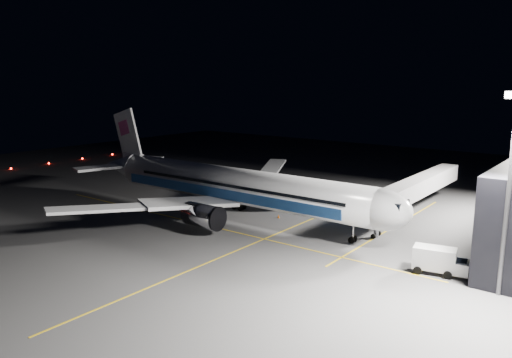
{
  "coord_description": "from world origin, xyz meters",
  "views": [
    {
      "loc": [
        49.32,
        -59.32,
        21.73
      ],
      "look_at": [
        1.46,
        3.3,
        6.0
      ],
      "focal_mm": 35.0,
      "sensor_mm": 36.0,
      "label": 1
    }
  ],
  "objects_px": {
    "service_truck": "(440,260)",
    "safety_cone_c": "(293,202)",
    "jet_bridge": "(413,189)",
    "safety_cone_a": "(278,216)",
    "floodlight_mast_south": "(510,177)",
    "safety_cone_b": "(234,204)",
    "airliner": "(231,185)",
    "baggage_tug": "(258,186)"
  },
  "relations": [
    {
      "from": "baggage_tug",
      "to": "safety_cone_b",
      "type": "height_order",
      "value": "baggage_tug"
    },
    {
      "from": "jet_bridge",
      "to": "baggage_tug",
      "type": "distance_m",
      "value": 31.92
    },
    {
      "from": "airliner",
      "to": "baggage_tug",
      "type": "distance_m",
      "value": 20.89
    },
    {
      "from": "airliner",
      "to": "floodlight_mast_south",
      "type": "distance_m",
      "value": 42.13
    },
    {
      "from": "airliner",
      "to": "safety_cone_b",
      "type": "distance_m",
      "value": 8.66
    },
    {
      "from": "safety_cone_a",
      "to": "safety_cone_b",
      "type": "xyz_separation_m",
      "value": [
        -10.71,
        1.79,
        -0.03
      ]
    },
    {
      "from": "airliner",
      "to": "safety_cone_b",
      "type": "height_order",
      "value": "airliner"
    },
    {
      "from": "airliner",
      "to": "safety_cone_b",
      "type": "bearing_deg",
      "value": 125.88
    },
    {
      "from": "floodlight_mast_south",
      "to": "airliner",
      "type": "bearing_deg",
      "value": 171.67
    },
    {
      "from": "safety_cone_c",
      "to": "jet_bridge",
      "type": "bearing_deg",
      "value": 12.76
    },
    {
      "from": "jet_bridge",
      "to": "service_truck",
      "type": "distance_m",
      "value": 25.03
    },
    {
      "from": "service_truck",
      "to": "airliner",
      "type": "bearing_deg",
      "value": 161.67
    },
    {
      "from": "safety_cone_b",
      "to": "safety_cone_a",
      "type": "bearing_deg",
      "value": -9.49
    },
    {
      "from": "safety_cone_b",
      "to": "baggage_tug",
      "type": "bearing_deg",
      "value": 109.18
    },
    {
      "from": "safety_cone_a",
      "to": "safety_cone_c",
      "type": "distance_m",
      "value": 10.15
    },
    {
      "from": "floodlight_mast_south",
      "to": "jet_bridge",
      "type": "bearing_deg",
      "value": 126.79
    },
    {
      "from": "jet_bridge",
      "to": "safety_cone_b",
      "type": "xyz_separation_m",
      "value": [
        -27.26,
        -12.26,
        -4.32
      ]
    },
    {
      "from": "safety_cone_a",
      "to": "airliner",
      "type": "bearing_deg",
      "value": -148.5
    },
    {
      "from": "airliner",
      "to": "jet_bridge",
      "type": "xyz_separation_m",
      "value": [
        23.08,
        18.06,
        -0.58
      ]
    },
    {
      "from": "safety_cone_c",
      "to": "safety_cone_a",
      "type": "bearing_deg",
      "value": -69.5
    },
    {
      "from": "floodlight_mast_south",
      "to": "safety_cone_b",
      "type": "xyz_separation_m",
      "value": [
        -45.26,
        11.8,
        -12.11
      ]
    },
    {
      "from": "service_truck",
      "to": "safety_cone_b",
      "type": "bearing_deg",
      "value": 154.08
    },
    {
      "from": "airliner",
      "to": "service_truck",
      "type": "distance_m",
      "value": 34.81
    },
    {
      "from": "jet_bridge",
      "to": "safety_cone_c",
      "type": "relative_size",
      "value": 60.12
    },
    {
      "from": "jet_bridge",
      "to": "safety_cone_a",
      "type": "distance_m",
      "value": 22.13
    },
    {
      "from": "floodlight_mast_south",
      "to": "safety_cone_a",
      "type": "xyz_separation_m",
      "value": [
        -34.55,
        10.01,
        -12.08
      ]
    },
    {
      "from": "service_truck",
      "to": "safety_cone_a",
      "type": "height_order",
      "value": "service_truck"
    },
    {
      "from": "floodlight_mast_south",
      "to": "service_truck",
      "type": "bearing_deg",
      "value": 163.85
    },
    {
      "from": "baggage_tug",
      "to": "airliner",
      "type": "bearing_deg",
      "value": -63.48
    },
    {
      "from": "service_truck",
      "to": "baggage_tug",
      "type": "distance_m",
      "value": 48.6
    },
    {
      "from": "service_truck",
      "to": "safety_cone_c",
      "type": "distance_m",
      "value": 36.03
    },
    {
      "from": "safety_cone_a",
      "to": "safety_cone_b",
      "type": "height_order",
      "value": "safety_cone_a"
    },
    {
      "from": "safety_cone_b",
      "to": "safety_cone_c",
      "type": "height_order",
      "value": "safety_cone_c"
    },
    {
      "from": "baggage_tug",
      "to": "safety_cone_b",
      "type": "bearing_deg",
      "value": -69.24
    },
    {
      "from": "service_truck",
      "to": "safety_cone_b",
      "type": "relative_size",
      "value": 11.85
    },
    {
      "from": "jet_bridge",
      "to": "baggage_tug",
      "type": "height_order",
      "value": "jet_bridge"
    },
    {
      "from": "airliner",
      "to": "jet_bridge",
      "type": "bearing_deg",
      "value": 38.04
    },
    {
      "from": "safety_cone_b",
      "to": "safety_cone_c",
      "type": "relative_size",
      "value": 0.93
    },
    {
      "from": "jet_bridge",
      "to": "floodlight_mast_south",
      "type": "xyz_separation_m",
      "value": [
        18.0,
        -24.07,
        7.79
      ]
    },
    {
      "from": "floodlight_mast_south",
      "to": "service_truck",
      "type": "relative_size",
      "value": 3.28
    },
    {
      "from": "safety_cone_a",
      "to": "safety_cone_c",
      "type": "bearing_deg",
      "value": 110.5
    },
    {
      "from": "airliner",
      "to": "safety_cone_b",
      "type": "xyz_separation_m",
      "value": [
        -4.19,
        5.79,
        -4.9
      ]
    }
  ]
}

